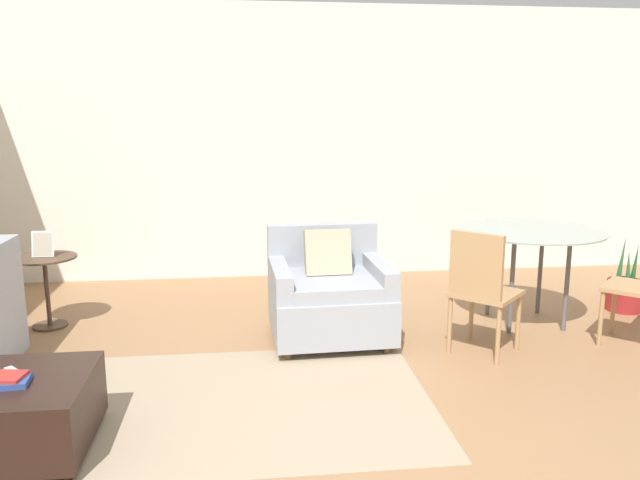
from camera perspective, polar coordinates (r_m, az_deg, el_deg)
name	(u,v)px	position (r m, az deg, el deg)	size (l,w,h in m)	color
ground_plane	(375,477)	(3.17, 5.06, -20.76)	(20.00, 20.00, 0.00)	#936B47
wall_back	(302,144)	(6.45, -1.69, 8.78)	(12.00, 0.06, 2.75)	white
area_rug	(203,404)	(3.86, -10.64, -14.55)	(2.70, 1.61, 0.01)	gray
armchair	(329,295)	(4.74, 0.83, -5.03)	(0.90, 0.88, 0.83)	#999EA8
ottoman	(18,412)	(3.60, -25.93, -13.95)	(0.72, 0.71, 0.38)	black
book_stack	(7,381)	(3.48, -26.72, -11.41)	(0.22, 0.18, 0.05)	#2D478C
tv_remote_primary	(13,371)	(3.63, -26.23, -10.71)	(0.13, 0.14, 0.01)	#B7B7BC
side_table	(46,277)	(5.40, -23.78, -3.13)	(0.49, 0.49, 0.58)	#4C3828
picture_frame	(43,244)	(5.34, -24.01, -0.34)	(0.17, 0.07, 0.20)	silver
dining_table	(529,240)	(5.26, 18.59, 0.02)	(1.16, 1.16, 0.77)	#8C9E99
dining_chair_near_left	(481,285)	(4.48, 14.52, -3.97)	(0.59, 0.59, 0.90)	tan
potted_plant_small	(625,292)	(6.04, 26.10, -4.30)	(0.30, 0.30, 0.65)	maroon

